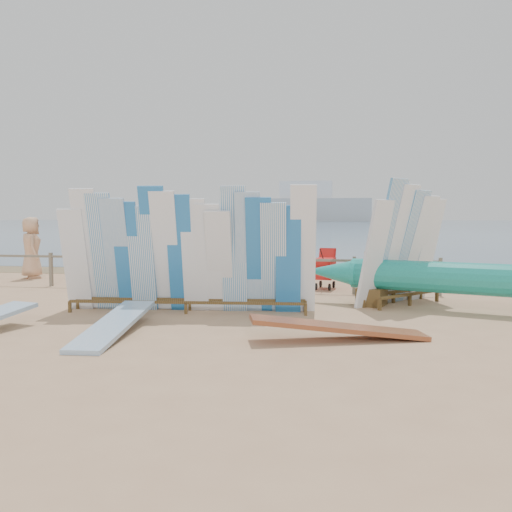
% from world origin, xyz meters
% --- Properties ---
extents(ground, '(160.00, 160.00, 0.00)m').
position_xyz_m(ground, '(0.00, 0.00, 0.00)').
color(ground, tan).
rests_on(ground, ground).
extents(ocean, '(320.00, 240.00, 0.02)m').
position_xyz_m(ocean, '(0.00, 128.00, 0.00)').
color(ocean, '#47637F').
rests_on(ocean, ground).
extents(wet_sand_strip, '(40.00, 2.60, 0.01)m').
position_xyz_m(wet_sand_strip, '(0.00, 7.20, 0.00)').
color(wet_sand_strip, olive).
rests_on(wet_sand_strip, ground).
extents(distant_ship, '(45.00, 8.00, 14.00)m').
position_xyz_m(distant_ship, '(-12.00, 180.00, 5.31)').
color(distant_ship, '#999EA3').
rests_on(distant_ship, ocean).
extents(fence, '(12.08, 0.08, 0.90)m').
position_xyz_m(fence, '(0.00, 3.00, 0.63)').
color(fence, '#776D59').
rests_on(fence, ground).
extents(main_surfboard_rack, '(5.00, 1.17, 2.46)m').
position_xyz_m(main_surfboard_rack, '(0.79, -0.17, 1.11)').
color(main_surfboard_rack, brown).
rests_on(main_surfboard_rack, ground).
extents(side_surfboard_rack, '(1.98, 2.08, 2.63)m').
position_xyz_m(side_surfboard_rack, '(4.98, 1.52, 1.18)').
color(side_surfboard_rack, brown).
rests_on(side_surfboard_rack, ground).
extents(outrigger_canoe, '(6.73, 2.68, 0.98)m').
position_xyz_m(outrigger_canoe, '(6.15, 0.69, 0.63)').
color(outrigger_canoe, brown).
rests_on(outrigger_canoe, ground).
extents(vendor_table, '(1.04, 0.89, 1.17)m').
position_xyz_m(vendor_table, '(2.24, 1.24, 0.39)').
color(vendor_table, brown).
rests_on(vendor_table, ground).
extents(flat_board_b, '(0.79, 2.73, 0.32)m').
position_xyz_m(flat_board_b, '(0.22, -2.27, 0.00)').
color(flat_board_b, '#81AACE').
rests_on(flat_board_b, ground).
extents(flat_board_c, '(2.74, 1.28, 0.38)m').
position_xyz_m(flat_board_c, '(3.76, -2.07, 0.00)').
color(flat_board_c, brown).
rests_on(flat_board_c, ground).
extents(beach_chair_left, '(0.77, 0.78, 0.96)m').
position_xyz_m(beach_chair_left, '(1.18, 3.73, 0.28)').
color(beach_chair_left, '#B21612').
rests_on(beach_chair_left, ground).
extents(beach_chair_right, '(0.77, 0.78, 0.88)m').
position_xyz_m(beach_chair_right, '(1.58, 4.24, 0.26)').
color(beach_chair_right, '#B21612').
rests_on(beach_chair_right, ground).
extents(stroller, '(0.63, 0.82, 1.04)m').
position_xyz_m(stroller, '(3.27, 3.74, 0.42)').
color(stroller, '#B21612').
rests_on(stroller, ground).
extents(beachgoer_8, '(0.89, 0.87, 1.73)m').
position_xyz_m(beachgoer_8, '(4.59, 4.21, 0.86)').
color(beachgoer_8, beige).
rests_on(beachgoer_8, ground).
extents(beachgoer_1, '(0.73, 0.69, 1.79)m').
position_xyz_m(beachgoer_1, '(-3.12, 5.20, 0.89)').
color(beachgoer_1, '#8C6042').
rests_on(beachgoer_1, ground).
extents(beachgoer_9, '(1.19, 0.59, 1.78)m').
position_xyz_m(beachgoer_9, '(5.01, 5.26, 0.89)').
color(beachgoer_9, tan).
rests_on(beachgoer_9, ground).
extents(beachgoer_6, '(0.85, 0.67, 1.58)m').
position_xyz_m(beachgoer_6, '(0.34, 4.95, 0.79)').
color(beachgoer_6, tan).
rests_on(beachgoer_6, ground).
extents(beachgoer_11, '(1.45, 1.52, 1.71)m').
position_xyz_m(beachgoer_11, '(-4.22, 7.43, 0.86)').
color(beachgoer_11, beige).
rests_on(beachgoer_11, ground).
extents(beachgoer_4, '(0.54, 1.13, 1.89)m').
position_xyz_m(beachgoer_4, '(-1.15, 5.05, 0.94)').
color(beachgoer_4, '#8C6042').
rests_on(beachgoer_4, ground).
extents(beachgoer_2, '(0.92, 0.50, 1.81)m').
position_xyz_m(beachgoer_2, '(-0.95, 5.03, 0.91)').
color(beachgoer_2, beige).
rests_on(beachgoer_2, ground).
extents(beachgoer_0, '(0.89, 0.98, 1.85)m').
position_xyz_m(beachgoer_0, '(-5.58, 4.60, 0.93)').
color(beachgoer_0, tan).
rests_on(beachgoer_0, ground).
extents(beachgoer_5, '(1.35, 1.34, 1.55)m').
position_xyz_m(beachgoer_5, '(-0.00, 6.53, 0.78)').
color(beachgoer_5, beige).
rests_on(beachgoer_5, ground).
extents(beachgoer_3, '(1.28, 1.02, 1.84)m').
position_xyz_m(beachgoer_3, '(-2.70, 4.96, 0.92)').
color(beachgoer_3, tan).
rests_on(beachgoer_3, ground).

